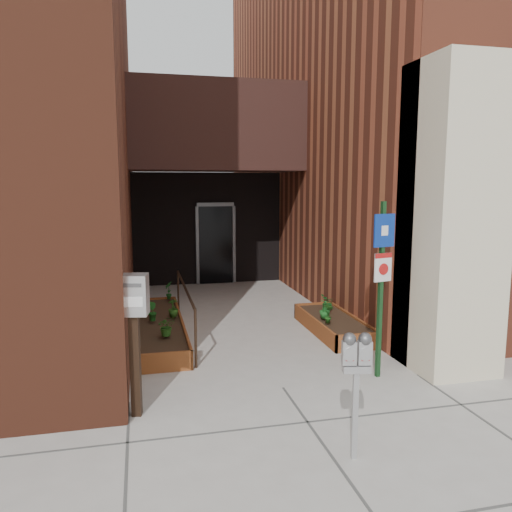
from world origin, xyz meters
TOP-DOWN VIEW (x-y plane):
  - ground at (0.00, 0.00)m, footprint 80.00×80.00m
  - architecture at (-0.18, 6.89)m, footprint 20.00×14.60m
  - planter_left at (-1.55, 2.70)m, footprint 0.90×3.60m
  - planter_right at (1.60, 2.20)m, footprint 0.80×2.20m
  - handrail at (-1.05, 2.65)m, footprint 0.04×3.34m
  - parking_meter at (0.21, -1.81)m, footprint 0.30×0.16m
  - sign_post at (1.42, 0.07)m, footprint 0.33×0.11m
  - payment_dropbox at (-1.90, -0.36)m, footprint 0.38×0.31m
  - shrub_left_a at (-1.43, 1.72)m, footprint 0.34×0.34m
  - shrub_left_b at (-1.64, 2.67)m, footprint 0.25×0.25m
  - shrub_left_c at (-1.25, 2.88)m, footprint 0.22×0.22m
  - shrub_left_d at (-1.25, 4.30)m, footprint 0.22×0.22m
  - shrub_right_a at (1.40, 2.13)m, footprint 0.21×0.21m
  - shrub_right_b at (1.35, 1.83)m, footprint 0.26×0.26m
  - shrub_right_c at (1.64, 2.62)m, footprint 0.39×0.39m

SIDE VIEW (x-z plane):
  - ground at x=0.00m, z-range 0.00..0.00m
  - planter_left at x=-1.55m, z-range -0.02..0.28m
  - planter_right at x=1.60m, z-range -0.02..0.28m
  - shrub_right_c at x=1.64m, z-range 0.30..0.61m
  - shrub_left_a at x=-1.43m, z-range 0.30..0.62m
  - shrub_left_c at x=-1.25m, z-range 0.30..0.63m
  - shrub_left_b at x=-1.64m, z-range 0.30..0.63m
  - shrub_right_a at x=1.40m, z-range 0.30..0.64m
  - shrub_right_b at x=1.35m, z-range 0.30..0.65m
  - shrub_left_d at x=-1.25m, z-range 0.30..0.67m
  - handrail at x=-1.05m, z-range 0.30..1.20m
  - parking_meter at x=0.21m, z-range 0.35..1.64m
  - payment_dropbox at x=-1.90m, z-range 0.37..2.06m
  - sign_post at x=1.42m, z-range 0.28..2.76m
  - architecture at x=-0.18m, z-range -0.02..9.98m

